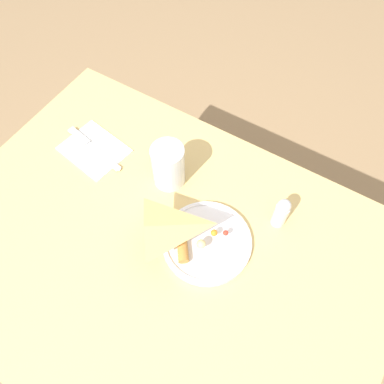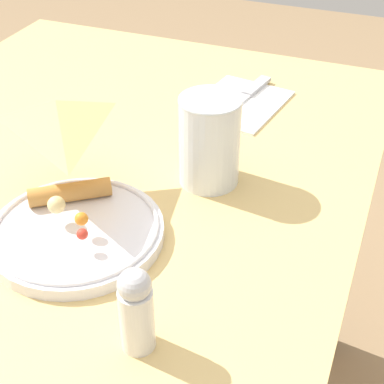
{
  "view_description": "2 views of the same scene",
  "coord_description": "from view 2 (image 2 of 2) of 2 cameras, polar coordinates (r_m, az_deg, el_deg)",
  "views": [
    {
      "loc": [
        0.24,
        -0.24,
        1.55
      ],
      "look_at": [
        0.01,
        0.14,
        0.8
      ],
      "focal_mm": 35.0,
      "sensor_mm": 36.0,
      "label": 1
    },
    {
      "loc": [
        0.55,
        0.4,
        1.19
      ],
      "look_at": [
        0.01,
        0.19,
        0.77
      ],
      "focal_mm": 55.0,
      "sensor_mm": 36.0,
      "label": 2
    }
  ],
  "objects": [
    {
      "name": "butter_knife",
      "position": [
        1.01,
        4.9,
        9.07
      ],
      "size": [
        0.21,
        0.06,
        0.01
      ],
      "rotation": [
        0.0,
        0.0,
        -0.19
      ],
      "color": "#B2B2B7",
      "rests_on": "napkin_folded"
    },
    {
      "name": "plate_pizza",
      "position": [
        0.71,
        -11.16,
        -3.58
      ],
      "size": [
        0.22,
        0.21,
        0.05
      ],
      "color": "white",
      "rests_on": "dining_table"
    },
    {
      "name": "napkin_folded",
      "position": [
        1.0,
        4.59,
        8.59
      ],
      "size": [
        0.19,
        0.16,
        0.0
      ],
      "rotation": [
        0.0,
        0.0,
        -0.16
      ],
      "color": "white",
      "rests_on": "dining_table"
    },
    {
      "name": "salt_shaker",
      "position": [
        0.56,
        -5.43,
        -11.29
      ],
      "size": [
        0.03,
        0.03,
        0.1
      ],
      "color": "silver",
      "rests_on": "dining_table"
    },
    {
      "name": "dining_table",
      "position": [
        0.89,
        -11.2,
        -5.0
      ],
      "size": [
        1.07,
        0.79,
        0.73
      ],
      "color": "#DBB770",
      "rests_on": "ground_plane"
    },
    {
      "name": "milk_glass",
      "position": [
        0.78,
        1.71,
        4.56
      ],
      "size": [
        0.08,
        0.08,
        0.12
      ],
      "color": "white",
      "rests_on": "dining_table"
    }
  ]
}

